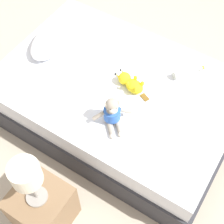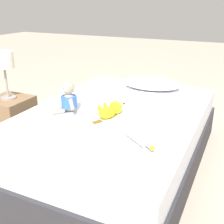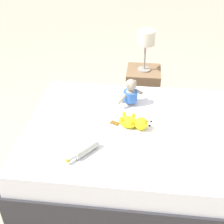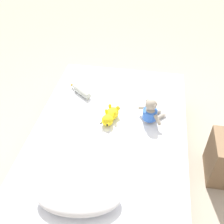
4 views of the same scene
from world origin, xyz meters
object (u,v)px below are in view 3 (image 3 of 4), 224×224
plush_monkey (130,94)px  bedside_lamp (146,40)px  plush_yellow_creature (134,122)px  bed (145,150)px  glass_bottle (85,150)px  nightstand (143,87)px

plush_monkey → bedside_lamp: bearing=171.5°
plush_monkey → bedside_lamp: 0.77m
plush_yellow_creature → bed: bearing=98.1°
plush_yellow_creature → glass_bottle: bearing=-43.2°
nightstand → glass_bottle: bearing=-14.7°
plush_monkey → plush_yellow_creature: 0.35m
bed → nightstand: (-1.06, -0.05, -0.01)m
plush_yellow_creature → bedside_lamp: size_ratio=0.77×
bed → plush_yellow_creature: (0.01, -0.10, 0.28)m
nightstand → bed: bearing=2.5°
plush_monkey → nightstand: 0.81m
bed → glass_bottle: bearing=-50.1°
nightstand → bedside_lamp: bearing=178.2°
glass_bottle → bed: bearing=129.9°
glass_bottle → nightstand: size_ratio=0.57×
plush_monkey → nightstand: bearing=171.5°
plush_monkey → plush_yellow_creature: (0.34, 0.05, -0.05)m
plush_monkey → nightstand: size_ratio=0.61×
nightstand → plush_yellow_creature: bearing=-2.9°
bed → plush_monkey: 0.49m
bedside_lamp → bed: bearing=2.5°
bed → plush_yellow_creature: size_ratio=5.84×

